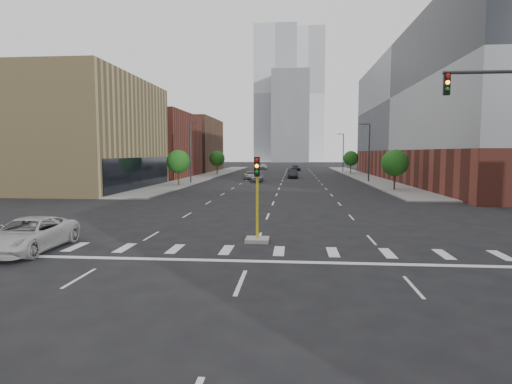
# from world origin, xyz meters

# --- Properties ---
(ground) EXTENTS (400.00, 400.00, 0.00)m
(ground) POSITION_xyz_m (0.00, 0.00, 0.00)
(ground) COLOR black
(ground) RESTS_ON ground
(sidewalk_left_far) EXTENTS (5.00, 92.00, 0.15)m
(sidewalk_left_far) POSITION_xyz_m (-15.00, 74.00, 0.07)
(sidewalk_left_far) COLOR gray
(sidewalk_left_far) RESTS_ON ground
(sidewalk_right_far) EXTENTS (5.00, 92.00, 0.15)m
(sidewalk_right_far) POSITION_xyz_m (15.00, 74.00, 0.07)
(sidewalk_right_far) COLOR gray
(sidewalk_right_far) RESTS_ON ground
(building_left_mid) EXTENTS (20.00, 24.00, 14.00)m
(building_left_mid) POSITION_xyz_m (-27.50, 40.00, 7.00)
(building_left_mid) COLOR #A08B5A
(building_left_mid) RESTS_ON ground
(building_left_far_a) EXTENTS (20.00, 22.00, 12.00)m
(building_left_far_a) POSITION_xyz_m (-27.50, 66.00, 6.00)
(building_left_far_a) COLOR brown
(building_left_far_a) RESTS_ON ground
(building_left_far_b) EXTENTS (20.00, 24.00, 13.00)m
(building_left_far_b) POSITION_xyz_m (-27.50, 92.00, 6.50)
(building_left_far_b) COLOR brown
(building_left_far_b) RESTS_ON ground
(building_right_main) EXTENTS (24.00, 70.00, 22.00)m
(building_right_main) POSITION_xyz_m (29.50, 60.00, 11.00)
(building_right_main) COLOR brown
(building_right_main) RESTS_ON ground
(tower_left) EXTENTS (22.00, 22.00, 70.00)m
(tower_left) POSITION_xyz_m (-8.00, 220.00, 35.00)
(tower_left) COLOR #B2B7BC
(tower_left) RESTS_ON ground
(tower_right) EXTENTS (20.00, 20.00, 80.00)m
(tower_right) POSITION_xyz_m (10.00, 260.00, 40.00)
(tower_right) COLOR #B2B7BC
(tower_right) RESTS_ON ground
(tower_mid) EXTENTS (18.00, 18.00, 44.00)m
(tower_mid) POSITION_xyz_m (0.00, 200.00, 22.00)
(tower_mid) COLOR slate
(tower_mid) RESTS_ON ground
(median_traffic_signal) EXTENTS (1.20, 1.20, 4.40)m
(median_traffic_signal) POSITION_xyz_m (0.00, 8.97, 0.97)
(median_traffic_signal) COLOR #999993
(median_traffic_signal) RESTS_ON ground
(streetlight_right_a) EXTENTS (1.60, 0.22, 9.07)m
(streetlight_right_a) POSITION_xyz_m (13.41, 55.00, 5.01)
(streetlight_right_a) COLOR #2D2D30
(streetlight_right_a) RESTS_ON ground
(streetlight_right_b) EXTENTS (1.60, 0.22, 9.07)m
(streetlight_right_b) POSITION_xyz_m (13.41, 90.00, 5.01)
(streetlight_right_b) COLOR #2D2D30
(streetlight_right_b) RESTS_ON ground
(streetlight_left) EXTENTS (1.60, 0.22, 9.07)m
(streetlight_left) POSITION_xyz_m (-13.41, 50.00, 5.01)
(streetlight_left) COLOR #2D2D30
(streetlight_left) RESTS_ON ground
(tree_left_near) EXTENTS (3.20, 3.20, 4.85)m
(tree_left_near) POSITION_xyz_m (-14.00, 45.00, 3.39)
(tree_left_near) COLOR #382619
(tree_left_near) RESTS_ON ground
(tree_left_far) EXTENTS (3.20, 3.20, 4.85)m
(tree_left_far) POSITION_xyz_m (-14.00, 75.00, 3.39)
(tree_left_far) COLOR #382619
(tree_left_far) RESTS_ON ground
(tree_right_near) EXTENTS (3.20, 3.20, 4.85)m
(tree_right_near) POSITION_xyz_m (14.00, 40.00, 3.39)
(tree_right_near) COLOR #382619
(tree_right_near) RESTS_ON ground
(tree_right_far) EXTENTS (3.20, 3.20, 4.85)m
(tree_right_far) POSITION_xyz_m (14.00, 80.00, 3.39)
(tree_right_far) COLOR #382619
(tree_right_far) RESTS_ON ground
(car_near_left) EXTENTS (1.87, 4.27, 1.43)m
(car_near_left) POSITION_xyz_m (-3.98, 54.84, 0.72)
(car_near_left) COLOR #A1A2A6
(car_near_left) RESTS_ON ground
(car_mid_right) EXTENTS (1.98, 4.97, 1.61)m
(car_mid_right) POSITION_xyz_m (1.65, 65.11, 0.80)
(car_mid_right) COLOR #232328
(car_mid_right) RESTS_ON ground
(car_far_left) EXTENTS (3.07, 5.24, 1.37)m
(car_far_left) POSITION_xyz_m (-5.60, 61.22, 0.68)
(car_far_left) COLOR #B8B8B8
(car_far_left) RESTS_ON ground
(car_deep_right) EXTENTS (2.61, 5.20, 1.45)m
(car_deep_right) POSITION_xyz_m (2.34, 96.57, 0.72)
(car_deep_right) COLOR black
(car_deep_right) RESTS_ON ground
(car_distant) EXTENTS (2.13, 4.72, 1.57)m
(car_distant) POSITION_xyz_m (-6.56, 105.94, 0.79)
(car_distant) COLOR #B4B3B8
(car_distant) RESTS_ON ground
(parked_minivan) EXTENTS (2.65, 5.61, 1.55)m
(parked_minivan) POSITION_xyz_m (-10.54, 6.00, 0.77)
(parked_minivan) COLOR #B5B5B5
(parked_minivan) RESTS_ON ground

